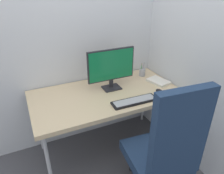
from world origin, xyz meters
TOP-DOWN VIEW (x-y plane):
  - ground_plane at (0.00, 0.00)m, footprint 8.00×8.00m
  - wall_back at (0.00, 0.42)m, footprint 2.86×0.04m
  - wall_side_right at (0.78, -0.20)m, footprint 0.04×2.15m
  - desk at (0.00, 0.00)m, footprint 1.50×0.78m
  - office_chair at (0.15, -0.79)m, footprint 0.57×0.60m
  - monitor at (0.09, 0.08)m, footprint 0.50×0.15m
  - keyboard at (0.17, -0.27)m, footprint 0.45×0.14m
  - mouse at (0.49, -0.23)m, footprint 0.07×0.10m
  - pen_holder at (0.56, 0.22)m, footprint 0.07×0.07m
  - notebook at (0.63, -0.02)m, footprint 0.21×0.26m

SIDE VIEW (x-z plane):
  - ground_plane at x=0.00m, z-range 0.00..0.00m
  - office_chair at x=0.15m, z-range 0.00..1.20m
  - desk at x=0.00m, z-range 0.33..1.08m
  - keyboard at x=0.17m, z-range 0.75..0.77m
  - notebook at x=0.63m, z-range 0.75..0.78m
  - mouse at x=0.49m, z-range 0.75..0.79m
  - pen_holder at x=0.56m, z-range 0.71..0.88m
  - monitor at x=0.09m, z-range 0.78..1.20m
  - wall_back at x=0.00m, z-range 0.00..2.80m
  - wall_side_right at x=0.78m, z-range 0.00..2.80m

